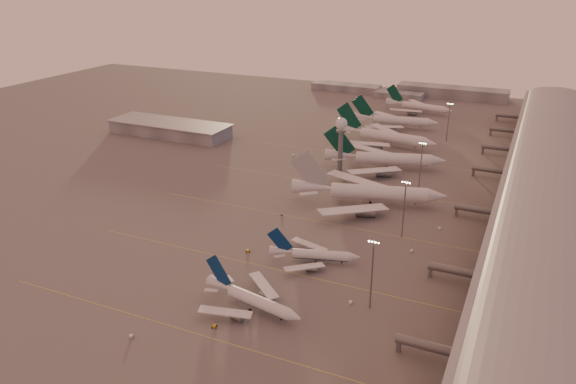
% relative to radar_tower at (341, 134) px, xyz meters
% --- Properties ---
extents(ground, '(700.00, 700.00, 0.00)m').
position_rel_radar_tower_xyz_m(ground, '(-5.00, -120.00, -20.95)').
color(ground, '#605D5E').
rests_on(ground, ground).
extents(taxiway_markings, '(180.00, 185.25, 0.02)m').
position_rel_radar_tower_xyz_m(taxiway_markings, '(25.00, -64.00, -20.94)').
color(taxiway_markings, gold).
rests_on(taxiway_markings, ground).
extents(terminal, '(57.00, 362.00, 23.04)m').
position_rel_radar_tower_xyz_m(terminal, '(102.88, -9.91, -10.43)').
color(terminal, black).
rests_on(terminal, ground).
extents(hangar, '(82.00, 27.00, 8.50)m').
position_rel_radar_tower_xyz_m(hangar, '(-125.00, 20.00, -16.63)').
color(hangar, slate).
rests_on(hangar, ground).
extents(radar_tower, '(6.40, 6.40, 31.10)m').
position_rel_radar_tower_xyz_m(radar_tower, '(0.00, 0.00, 0.00)').
color(radar_tower, slate).
rests_on(radar_tower, ground).
extents(mast_a, '(3.60, 0.56, 25.00)m').
position_rel_radar_tower_xyz_m(mast_a, '(53.00, -120.00, -7.21)').
color(mast_a, slate).
rests_on(mast_a, ground).
extents(mast_b, '(3.60, 0.56, 25.00)m').
position_rel_radar_tower_xyz_m(mast_b, '(50.00, -65.00, -7.21)').
color(mast_b, slate).
rests_on(mast_b, ground).
extents(mast_c, '(3.60, 0.56, 25.00)m').
position_rel_radar_tower_xyz_m(mast_c, '(45.00, -10.00, -7.21)').
color(mast_c, slate).
rests_on(mast_c, ground).
extents(mast_d, '(3.60, 0.56, 25.00)m').
position_rel_radar_tower_xyz_m(mast_d, '(43.00, 80.00, -7.21)').
color(mast_d, slate).
rests_on(mast_d, ground).
extents(distant_horizon, '(165.00, 37.50, 9.00)m').
position_rel_radar_tower_xyz_m(distant_horizon, '(-2.38, 205.14, -17.06)').
color(distant_horizon, slate).
rests_on(distant_horizon, ground).
extents(narrowbody_near, '(38.21, 30.21, 15.07)m').
position_rel_radar_tower_xyz_m(narrowbody_near, '(18.63, -136.39, -17.90)').
color(narrowbody_near, silver).
rests_on(narrowbody_near, ground).
extents(narrowbody_mid, '(33.91, 26.67, 13.60)m').
position_rel_radar_tower_xyz_m(narrowbody_mid, '(25.21, -99.48, -18.20)').
color(narrowbody_mid, silver).
rests_on(narrowbody_mid, ground).
extents(widebody_white, '(70.47, 55.73, 25.36)m').
position_rel_radar_tower_xyz_m(widebody_white, '(27.53, -38.02, -16.55)').
color(widebody_white, silver).
rests_on(widebody_white, ground).
extents(greentail_a, '(64.42, 51.30, 24.02)m').
position_rel_radar_tower_xyz_m(greentail_a, '(21.16, 13.52, -16.71)').
color(greentail_a, silver).
rests_on(greentail_a, ground).
extents(greentail_b, '(65.77, 52.81, 23.95)m').
position_rel_radar_tower_xyz_m(greentail_b, '(9.80, 55.44, -16.72)').
color(greentail_b, silver).
rests_on(greentail_b, ground).
extents(greentail_c, '(59.17, 47.49, 21.55)m').
position_rel_radar_tower_xyz_m(greentail_c, '(4.96, 97.68, -17.14)').
color(greentail_c, silver).
rests_on(greentail_c, ground).
extents(greentail_d, '(52.62, 42.15, 19.25)m').
position_rel_radar_tower_xyz_m(greentail_d, '(10.62, 147.24, -17.55)').
color(greentail_d, silver).
rests_on(greentail_d, ground).
extents(gsv_truck_a, '(5.35, 4.19, 2.07)m').
position_rel_radar_tower_xyz_m(gsv_truck_a, '(-7.13, -164.60, -19.89)').
color(gsv_truck_a, silver).
rests_on(gsv_truck_a, ground).
extents(gsv_tug_near, '(2.78, 3.73, 0.95)m').
position_rel_radar_tower_xyz_m(gsv_tug_near, '(12.55, -150.15, -20.46)').
color(gsv_tug_near, gold).
rests_on(gsv_tug_near, ground).
extents(gsv_catering_a, '(5.19, 2.95, 4.02)m').
position_rel_radar_tower_xyz_m(gsv_catering_a, '(46.71, -120.36, -18.94)').
color(gsv_catering_a, silver).
rests_on(gsv_catering_a, ground).
extents(gsv_tug_mid, '(3.47, 4.07, 1.00)m').
position_rel_radar_tower_xyz_m(gsv_tug_mid, '(-1.29, -102.66, -20.44)').
color(gsv_tug_mid, gold).
rests_on(gsv_tug_mid, ground).
extents(gsv_truck_b, '(5.69, 3.14, 2.17)m').
position_rel_radar_tower_xyz_m(gsv_truck_b, '(57.07, -76.35, -19.84)').
color(gsv_truck_b, silver).
rests_on(gsv_truck_b, ground).
extents(gsv_truck_c, '(5.22, 3.53, 1.99)m').
position_rel_radar_tower_xyz_m(gsv_truck_c, '(-3.64, -65.88, -19.94)').
color(gsv_truck_c, '#56585B').
rests_on(gsv_truck_c, ground).
extents(gsv_catering_b, '(5.43, 4.02, 4.07)m').
position_rel_radar_tower_xyz_m(gsv_catering_b, '(63.04, -51.51, -18.91)').
color(gsv_catering_b, silver).
rests_on(gsv_catering_b, ground).
extents(gsv_tug_far, '(3.64, 4.18, 1.03)m').
position_rel_radar_tower_xyz_m(gsv_tug_far, '(13.12, -11.37, -20.42)').
color(gsv_tug_far, silver).
rests_on(gsv_tug_far, ground).
extents(gsv_truck_d, '(1.93, 5.00, 2.02)m').
position_rel_radar_tower_xyz_m(gsv_truck_d, '(-33.33, 12.90, -19.92)').
color(gsv_truck_d, silver).
rests_on(gsv_truck_d, ground).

